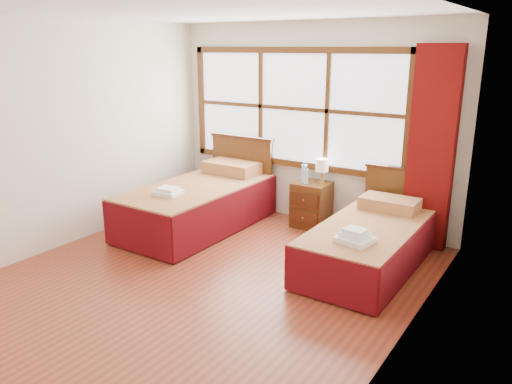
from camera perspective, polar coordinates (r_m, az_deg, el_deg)
The scene contains 15 objects.
floor at distance 5.19m, azimuth -5.83°, elevation -9.89°, with size 4.50×4.50×0.00m, color brown.
ceiling at distance 4.67m, azimuth -6.80°, elevation 20.10°, with size 4.50×4.50×0.00m, color white.
wall_back at distance 6.62m, azimuth 6.30°, elevation 7.66°, with size 4.00×4.00×0.00m, color silver.
wall_left at distance 6.21m, azimuth -20.75°, elevation 6.15°, with size 4.50×4.50×0.00m, color silver.
wall_right at distance 3.84m, azimuth 17.43°, elevation 0.72°, with size 4.50×4.50×0.00m, color silver.
window at distance 6.68m, azimuth 4.27°, elevation 9.52°, with size 3.16×0.06×1.56m.
curtain at distance 5.96m, azimuth 19.45°, elevation 4.61°, with size 0.50×0.16×2.30m, color #600909.
bed_left at distance 6.54m, azimuth -6.36°, elevation -1.22°, with size 1.10×2.13×1.07m.
bed_right at distance 5.45m, azimuth 12.80°, elevation -5.67°, with size 0.95×1.97×0.91m.
nightstand at distance 6.55m, azimuth 6.33°, elevation -1.45°, with size 0.45×0.44×0.60m.
towels_left at distance 6.07m, azimuth -10.03°, elevation 0.05°, with size 0.33×0.30×0.09m.
towels_right at distance 4.86m, azimuth 11.23°, elevation -5.03°, with size 0.36×0.33×0.13m.
lamp at distance 6.42m, azimuth 7.55°, elevation 2.97°, with size 0.16×0.16×0.31m.
bottle_near at distance 6.39m, azimuth 5.73°, elevation 1.83°, with size 0.06×0.06×0.22m.
bottle_far at distance 6.43m, azimuth 5.52°, elevation 2.14°, with size 0.07×0.07×0.27m.
Camera 1 is at (2.98, -3.58, 2.28)m, focal length 35.00 mm.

